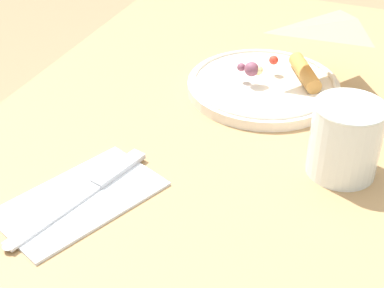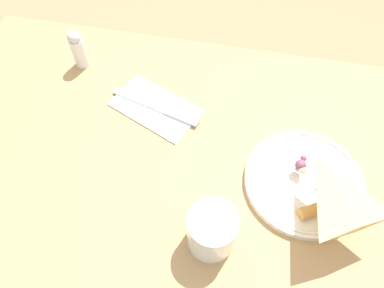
# 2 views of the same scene
# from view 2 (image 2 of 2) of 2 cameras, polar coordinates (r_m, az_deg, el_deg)

# --- Properties ---
(ground_plane) EXTENTS (6.00, 6.00, 0.00)m
(ground_plane) POSITION_cam_2_polar(r_m,az_deg,el_deg) (1.48, 0.90, -18.67)
(ground_plane) COLOR #997A56
(dining_table) EXTENTS (1.24, 0.77, 0.76)m
(dining_table) POSITION_cam_2_polar(r_m,az_deg,el_deg) (0.86, 1.48, -8.37)
(dining_table) COLOR #A87F51
(dining_table) RESTS_ON ground_plane
(plate_pizza) EXTENTS (0.24, 0.24, 0.05)m
(plate_pizza) POSITION_cam_2_polar(r_m,az_deg,el_deg) (0.78, 16.81, -5.36)
(plate_pizza) COLOR silver
(plate_pizza) RESTS_ON dining_table
(milk_glass) EXTENTS (0.09, 0.09, 0.10)m
(milk_glass) POSITION_cam_2_polar(r_m,az_deg,el_deg) (0.67, 3.01, -13.22)
(milk_glass) COLOR white
(milk_glass) RESTS_ON dining_table
(napkin_folded) EXTENTS (0.22, 0.18, 0.00)m
(napkin_folded) POSITION_cam_2_polar(r_m,az_deg,el_deg) (0.86, -5.61, 5.53)
(napkin_folded) COLOR silver
(napkin_folded) RESTS_ON dining_table
(butter_knife) EXTENTS (0.22, 0.08, 0.01)m
(butter_knife) POSITION_cam_2_polar(r_m,az_deg,el_deg) (0.85, -4.94, 5.45)
(butter_knife) COLOR #B2B2B7
(butter_knife) RESTS_ON napkin_folded
(salt_shaker) EXTENTS (0.03, 0.03, 0.10)m
(salt_shaker) POSITION_cam_2_polar(r_m,az_deg,el_deg) (0.95, -17.00, 13.76)
(salt_shaker) COLOR silver
(salt_shaker) RESTS_ON dining_table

